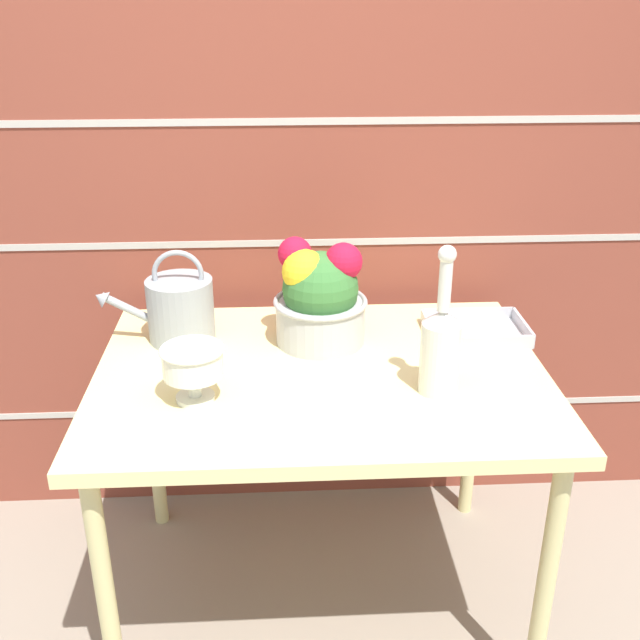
# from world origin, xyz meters

# --- Properties ---
(ground_plane) EXTENTS (12.00, 12.00, 0.00)m
(ground_plane) POSITION_xyz_m (0.00, 0.00, 0.00)
(ground_plane) COLOR gray
(brick_wall) EXTENTS (3.60, 0.08, 2.20)m
(brick_wall) POSITION_xyz_m (0.00, 0.53, 1.10)
(brick_wall) COLOR brown
(brick_wall) RESTS_ON ground_plane
(patio_table) EXTENTS (1.14, 0.83, 0.74)m
(patio_table) POSITION_xyz_m (0.00, 0.00, 0.67)
(patio_table) COLOR beige
(patio_table) RESTS_ON ground_plane
(watering_can) EXTENTS (0.33, 0.18, 0.26)m
(watering_can) POSITION_xyz_m (-0.37, 0.20, 0.83)
(watering_can) COLOR #93999E
(watering_can) RESTS_ON patio_table
(crystal_pedestal_bowl) EXTENTS (0.15, 0.15, 0.14)m
(crystal_pedestal_bowl) POSITION_xyz_m (-0.30, -0.13, 0.83)
(crystal_pedestal_bowl) COLOR silver
(crystal_pedestal_bowl) RESTS_ON patio_table
(flower_planter) EXTENTS (0.25, 0.25, 0.29)m
(flower_planter) POSITION_xyz_m (0.00, 0.17, 0.87)
(flower_planter) COLOR #ADADB2
(flower_planter) RESTS_ON patio_table
(glass_decanter) EXTENTS (0.09, 0.09, 0.37)m
(glass_decanter) POSITION_xyz_m (0.27, -0.12, 0.86)
(glass_decanter) COLOR silver
(glass_decanter) RESTS_ON patio_table
(wire_tray) EXTENTS (0.27, 0.20, 0.04)m
(wire_tray) POSITION_xyz_m (0.44, 0.19, 0.75)
(wire_tray) COLOR #B7B7BC
(wire_tray) RESTS_ON patio_table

